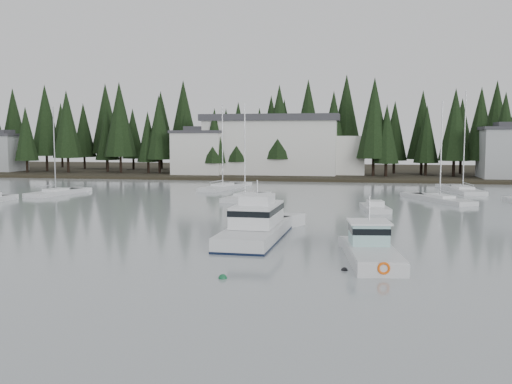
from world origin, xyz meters
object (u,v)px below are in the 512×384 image
sailboat_7 (245,199)px  harbor_inn (283,145)px  sailboat_6 (463,191)px  lobster_boat_teal (371,252)px  sailboat_2 (223,189)px  sailboat_3 (56,194)px  house_east_a (512,152)px  runabout_1 (375,210)px  house_far_west (1,152)px  sailboat_8 (440,201)px  cabin_cruiser_center (256,229)px  house_west (199,151)px

sailboat_7 → harbor_inn: bearing=13.9°
sailboat_6 → harbor_inn: bearing=40.1°
lobster_boat_teal → sailboat_2: (-19.70, 44.13, -0.45)m
sailboat_3 → sailboat_2: bearing=-48.8°
house_east_a → lobster_boat_teal: (-24.05, -67.08, -4.40)m
sailboat_3 → runabout_1: (39.44, -9.21, 0.07)m
house_east_a → house_far_west: house_east_a is taller
sailboat_6 → sailboat_8: sailboat_6 is taller
sailboat_2 → runabout_1: sailboat_2 is taller
runabout_1 → sailboat_8: bearing=-45.4°
sailboat_8 → runabout_1: size_ratio=2.06×
sailboat_6 → runabout_1: size_ratio=2.41×
sailboat_2 → sailboat_6: 32.57m
house_east_a → harbor_inn: bearing=173.6°
sailboat_3 → runabout_1: size_ratio=2.01×
sailboat_3 → sailboat_7: size_ratio=0.99×
house_far_west → cabin_cruiser_center: house_far_west is taller
house_east_a → house_west: bearing=178.9°
house_east_a → house_far_west: bearing=178.2°
lobster_boat_teal → sailboat_6: size_ratio=0.57×
house_west → runabout_1: house_west is taller
sailboat_2 → lobster_boat_teal: bearing=-145.6°
house_east_a → harbor_inn: harbor_inn is taller
lobster_boat_teal → runabout_1: 23.36m
sailboat_2 → runabout_1: (20.51, -20.79, 0.08)m
sailboat_8 → sailboat_2: bearing=41.9°
house_far_west → runabout_1: size_ratio=1.47×
sailboat_3 → sailboat_6: 53.14m
house_west → sailboat_6: 48.42m
sailboat_3 → sailboat_7: 24.74m
house_far_west → sailboat_7: bearing=-33.7°
sailboat_8 → runabout_1: sailboat_8 is taller
house_west → cabin_cruiser_center: bearing=-70.5°
sailboat_3 → sailboat_6: (51.45, 13.29, 0.00)m
house_east_a → sailboat_6: bearing=-117.9°
lobster_boat_teal → sailboat_8: (8.22, 33.36, -0.45)m
harbor_inn → cabin_cruiser_center: harbor_inn is taller
house_west → house_east_a: 54.01m
house_far_west → cabin_cruiser_center: size_ratio=0.74×
lobster_boat_teal → sailboat_7: 34.34m
sailboat_6 → sailboat_7: size_ratio=1.19×
house_west → runabout_1: 54.48m
house_west → sailboat_6: (42.77, -22.24, -4.59)m
sailboat_6 → sailboat_2: bearing=85.8°
house_west → lobster_boat_teal: house_west is taller
cabin_cruiser_center → runabout_1: (8.75, 17.43, -0.60)m
house_far_west → sailboat_3: sailboat_3 is taller
house_west → sailboat_7: bearing=-66.4°
house_west → sailboat_3: (-8.69, -35.53, -4.59)m
house_west → lobster_boat_teal: 74.49m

